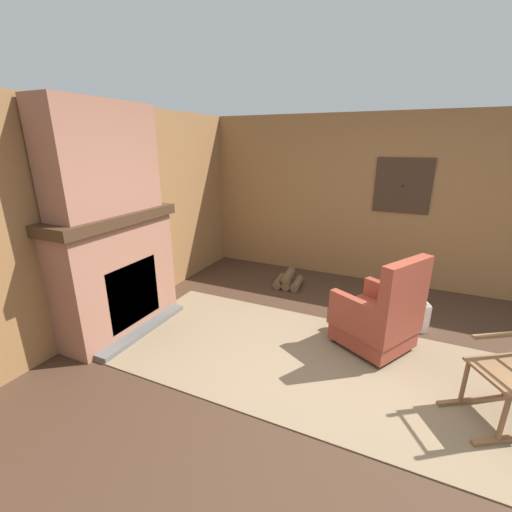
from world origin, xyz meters
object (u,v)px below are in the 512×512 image
(oil_lamp_vase, at_px, (59,211))
(storage_case, at_px, (143,198))
(laundry_basket, at_px, (404,313))
(firewood_stack, at_px, (288,280))
(armchair, at_px, (379,318))

(oil_lamp_vase, height_order, storage_case, oil_lamp_vase)
(laundry_basket, bearing_deg, firewood_stack, 160.96)
(laundry_basket, bearing_deg, armchair, -110.80)
(laundry_basket, xyz_separation_m, storage_case, (-3.02, -0.82, 1.26))
(firewood_stack, distance_m, oil_lamp_vase, 3.15)
(firewood_stack, relative_size, storage_case, 2.11)
(armchair, bearing_deg, storage_case, 33.88)
(firewood_stack, bearing_deg, armchair, -40.55)
(armchair, distance_m, firewood_stack, 1.85)
(laundry_basket, relative_size, oil_lamp_vase, 1.81)
(oil_lamp_vase, bearing_deg, armchair, 24.66)
(oil_lamp_vase, bearing_deg, firewood_stack, 60.45)
(storage_case, bearing_deg, laundry_basket, 15.14)
(armchair, relative_size, firewood_stack, 2.39)
(oil_lamp_vase, bearing_deg, storage_case, 89.99)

